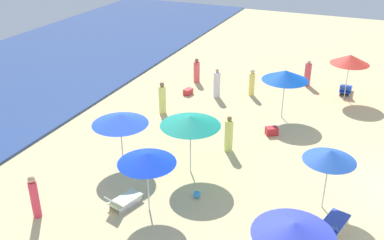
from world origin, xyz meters
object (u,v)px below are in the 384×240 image
umbrella_5 (120,119)px  umbrella_8 (190,121)px  beachgoer_1 (217,84)px  beachgoer_4 (229,135)px  beachgoer_3 (197,71)px  beachgoer_6 (162,99)px  umbrella_2 (285,75)px  beachgoer_7 (35,197)px  umbrella_1 (330,155)px  umbrella_3 (147,158)px  lounge_chair_1_0 (333,223)px  beach_ball_1 (197,194)px  beachgoer_0 (308,74)px  cooler_box_2 (272,131)px  umbrella_7 (294,229)px  cooler_box_0 (188,92)px  umbrella_4 (350,59)px  lounge_chair_4_0 (346,90)px  lounge_chair_3_0 (123,200)px  beachgoer_5 (252,83)px

umbrella_5 → umbrella_8: bearing=-79.2°
beachgoer_1 → beachgoer_4: size_ratio=1.01×
beachgoer_3 → beachgoer_6: (-4.93, -0.13, 0.10)m
umbrella_2 → beachgoer_7: 13.02m
umbrella_1 → umbrella_3: size_ratio=1.01×
lounge_chair_1_0 → beachgoer_7: (-3.33, 9.60, 0.52)m
beachgoer_6 → beach_ball_1: (-6.26, -4.56, -0.66)m
beachgoer_0 → cooler_box_2: bearing=-125.0°
umbrella_2 → umbrella_5: bearing=144.7°
lounge_chair_1_0 → umbrella_7: size_ratio=0.67×
beachgoer_0 → beachgoer_3: 6.70m
umbrella_1 → umbrella_3: umbrella_1 is taller
beachgoer_4 → cooler_box_0: size_ratio=3.00×
umbrella_2 → beachgoer_3: (2.94, 5.99, -1.58)m
umbrella_4 → beachgoer_4: 9.27m
cooler_box_2 → umbrella_1: bearing=89.8°
umbrella_3 → cooler_box_0: bearing=16.4°
lounge_chair_1_0 → lounge_chair_4_0: bearing=-70.6°
lounge_chair_4_0 → beachgoer_6: 10.80m
beachgoer_1 → beachgoer_4: 6.14m
beach_ball_1 → lounge_chair_4_0: bearing=-17.2°
umbrella_3 → lounge_chair_3_0: 2.13m
lounge_chair_1_0 → beachgoer_3: beachgoer_3 is taller
umbrella_5 → beach_ball_1: bearing=-105.2°
umbrella_1 → lounge_chair_4_0: 11.73m
beachgoer_3 → cooler_box_2: (-5.09, -6.00, -0.51)m
beachgoer_1 → beachgoer_5: (1.05, -1.74, -0.04)m
beachgoer_1 → lounge_chair_3_0: bearing=-94.9°
beach_ball_1 → cooler_box_0: bearing=25.5°
lounge_chair_1_0 → umbrella_3: umbrella_3 is taller
umbrella_8 → lounge_chair_4_0: bearing=-23.6°
beachgoer_7 → cooler_box_0: bearing=53.3°
umbrella_2 → umbrella_3: 9.93m
lounge_chair_4_0 → beachgoer_0: (0.45, 2.31, 0.47)m
beachgoer_7 → umbrella_7: bearing=-33.2°
lounge_chair_1_0 → beachgoer_1: bearing=-35.5°
umbrella_5 → lounge_chair_4_0: bearing=-33.4°
beachgoer_0 → lounge_chair_4_0: bearing=-43.1°
lounge_chair_1_0 → cooler_box_2: bearing=-43.8°
beachgoer_5 → cooler_box_0: 3.69m
lounge_chair_4_0 → umbrella_2: bearing=59.6°
lounge_chair_3_0 → umbrella_3: bearing=-154.6°
beachgoer_0 → beachgoer_3: (-2.10, 6.37, -0.03)m
umbrella_2 → cooler_box_0: bearing=81.0°
lounge_chair_1_0 → umbrella_4: 12.13m
umbrella_4 → lounge_chair_4_0: (0.81, 0.02, -2.06)m
umbrella_8 → beachgoer_3: (9.60, 3.75, -1.61)m
lounge_chair_4_0 → beachgoer_0: beachgoer_0 is taller
lounge_chair_3_0 → beachgoer_3: beachgoer_3 is taller
umbrella_7 → beachgoer_6: bearing=43.1°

